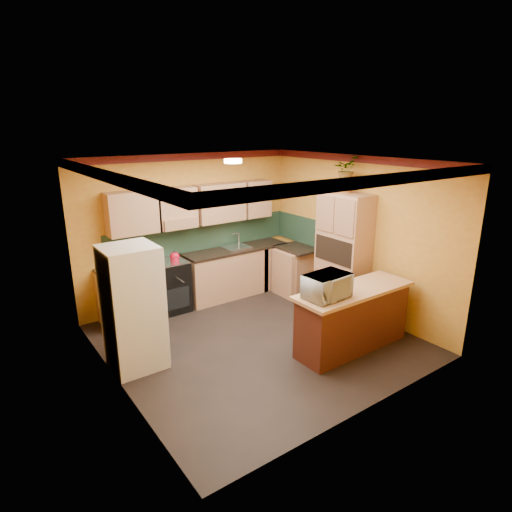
{
  "coord_description": "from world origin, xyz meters",
  "views": [
    {
      "loc": [
        -3.45,
        -4.8,
        3.15
      ],
      "look_at": [
        0.31,
        0.45,
        1.18
      ],
      "focal_mm": 30.0,
      "sensor_mm": 36.0,
      "label": 1
    }
  ],
  "objects_px": {
    "base_cabinets_back": "(201,280)",
    "pantry": "(343,254)",
    "fridge": "(133,308)",
    "breakfast_bar": "(353,320)",
    "stove": "(170,286)",
    "microwave": "(327,286)"
  },
  "relations": [
    {
      "from": "microwave",
      "to": "stove",
      "type": "bearing_deg",
      "value": 106.37
    },
    {
      "from": "stove",
      "to": "breakfast_bar",
      "type": "height_order",
      "value": "stove"
    },
    {
      "from": "base_cabinets_back",
      "to": "fridge",
      "type": "xyz_separation_m",
      "value": [
        -1.79,
        -1.43,
        0.41
      ]
    },
    {
      "from": "fridge",
      "to": "pantry",
      "type": "height_order",
      "value": "pantry"
    },
    {
      "from": "base_cabinets_back",
      "to": "breakfast_bar",
      "type": "xyz_separation_m",
      "value": [
        0.97,
        -2.8,
        0.0
      ]
    },
    {
      "from": "base_cabinets_back",
      "to": "stove",
      "type": "bearing_deg",
      "value": -180.0
    },
    {
      "from": "fridge",
      "to": "breakfast_bar",
      "type": "relative_size",
      "value": 0.94
    },
    {
      "from": "base_cabinets_back",
      "to": "pantry",
      "type": "xyz_separation_m",
      "value": [
        1.81,
        -1.76,
        0.61
      ]
    },
    {
      "from": "base_cabinets_back",
      "to": "pantry",
      "type": "bearing_deg",
      "value": -44.13
    },
    {
      "from": "base_cabinets_back",
      "to": "breakfast_bar",
      "type": "bearing_deg",
      "value": -70.85
    },
    {
      "from": "pantry",
      "to": "microwave",
      "type": "distance_m",
      "value": 1.75
    },
    {
      "from": "microwave",
      "to": "pantry",
      "type": "bearing_deg",
      "value": 32.53
    },
    {
      "from": "fridge",
      "to": "pantry",
      "type": "bearing_deg",
      "value": -5.25
    },
    {
      "from": "fridge",
      "to": "microwave",
      "type": "bearing_deg",
      "value": -31.95
    },
    {
      "from": "base_cabinets_back",
      "to": "stove",
      "type": "relative_size",
      "value": 4.01
    },
    {
      "from": "base_cabinets_back",
      "to": "microwave",
      "type": "xyz_separation_m",
      "value": [
        0.41,
        -2.8,
        0.66
      ]
    },
    {
      "from": "pantry",
      "to": "microwave",
      "type": "relative_size",
      "value": 3.46
    },
    {
      "from": "base_cabinets_back",
      "to": "stove",
      "type": "xyz_separation_m",
      "value": [
        -0.62,
        -0.0,
        0.02
      ]
    },
    {
      "from": "base_cabinets_back",
      "to": "microwave",
      "type": "height_order",
      "value": "microwave"
    },
    {
      "from": "fridge",
      "to": "breakfast_bar",
      "type": "xyz_separation_m",
      "value": [
        2.76,
        -1.37,
        -0.41
      ]
    },
    {
      "from": "microwave",
      "to": "base_cabinets_back",
      "type": "bearing_deg",
      "value": 94.4
    },
    {
      "from": "stove",
      "to": "fridge",
      "type": "height_order",
      "value": "fridge"
    }
  ]
}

